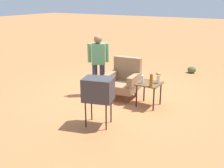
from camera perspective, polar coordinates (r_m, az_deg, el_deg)
ground_plane at (r=7.38m, az=1.16°, el=-2.34°), size 60.00×60.00×0.00m
armchair at (r=7.09m, az=2.64°, el=1.03°), size 0.84×0.84×1.06m
side_table at (r=6.55m, az=7.96°, el=-0.48°), size 0.56×0.56×0.60m
tv_on_stand at (r=5.42m, az=-2.97°, el=-1.24°), size 0.70×0.58×1.03m
person_standing at (r=7.19m, az=-2.95°, el=4.90°), size 0.49×0.38×1.64m
soda_can_red at (r=6.69m, az=8.51°, el=1.22°), size 0.07×0.07×0.12m
bottle_tall_amber at (r=6.22m, az=8.39°, el=0.79°), size 0.07×0.07×0.30m
bottle_short_clear at (r=6.45m, az=6.54°, el=1.03°), size 0.06×0.06×0.20m
flower_vase at (r=6.50m, az=9.95°, el=1.45°), size 0.14×0.10×0.27m
shrub_mid at (r=9.92m, az=16.73°, el=2.97°), size 0.30×0.30×0.23m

